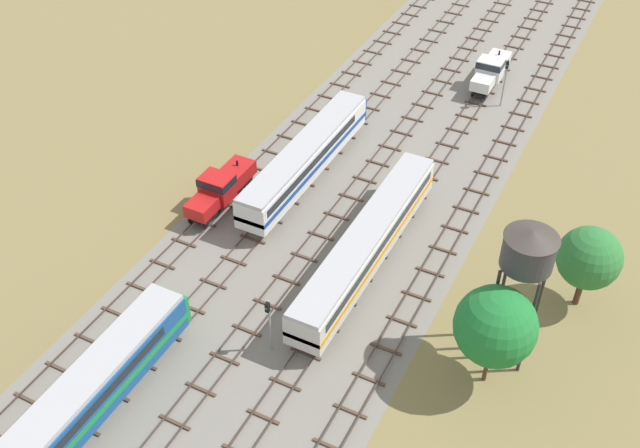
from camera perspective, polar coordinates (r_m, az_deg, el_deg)
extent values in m
plane|color=olive|center=(69.42, 3.64, 3.59)|extent=(480.00, 480.00, 0.00)
cube|color=gray|center=(69.42, 3.64, 3.59)|extent=(23.66, 176.00, 0.01)
cube|color=#47382D|center=(73.98, -3.54, 6.32)|extent=(0.07, 126.00, 0.15)
cube|color=#47382D|center=(73.37, -2.56, 6.04)|extent=(0.07, 126.00, 0.15)
cube|color=brown|center=(54.61, -21.56, -12.48)|extent=(2.40, 0.22, 0.14)
cube|color=brown|center=(55.69, -19.44, -10.45)|extent=(2.40, 0.22, 0.14)
cube|color=brown|center=(56.91, -17.44, -8.48)|extent=(2.40, 0.22, 0.14)
cube|color=brown|center=(58.25, -15.54, -6.59)|extent=(2.40, 0.22, 0.14)
cube|color=brown|center=(59.72, -13.74, -4.78)|extent=(2.40, 0.22, 0.14)
cube|color=brown|center=(61.30, -12.04, -3.06)|extent=(2.40, 0.22, 0.14)
cube|color=brown|center=(62.98, -10.44, -1.42)|extent=(2.40, 0.22, 0.14)
cube|color=brown|center=(64.76, -8.92, 0.13)|extent=(2.40, 0.22, 0.14)
cube|color=brown|center=(66.63, -7.49, 1.59)|extent=(2.40, 0.22, 0.14)
cube|color=brown|center=(68.57, -6.13, 2.97)|extent=(2.40, 0.22, 0.14)
cube|color=brown|center=(70.59, -4.85, 4.27)|extent=(2.40, 0.22, 0.14)
cube|color=brown|center=(72.68, -3.63, 5.50)|extent=(2.40, 0.22, 0.14)
cube|color=brown|center=(74.83, -2.48, 6.66)|extent=(2.40, 0.22, 0.14)
cube|color=brown|center=(77.04, -1.39, 7.74)|extent=(2.40, 0.22, 0.14)
cube|color=brown|center=(79.30, -0.36, 8.77)|extent=(2.40, 0.22, 0.14)
cube|color=brown|center=(81.60, 0.62, 9.73)|extent=(2.40, 0.22, 0.14)
cube|color=brown|center=(83.95, 1.55, 10.64)|extent=(2.40, 0.22, 0.14)
cube|color=brown|center=(86.34, 2.44, 11.49)|extent=(2.40, 0.22, 0.14)
cube|color=brown|center=(88.77, 3.28, 12.30)|extent=(2.40, 0.22, 0.14)
cube|color=brown|center=(91.23, 4.08, 13.06)|extent=(2.40, 0.22, 0.14)
cube|color=brown|center=(93.73, 4.85, 13.78)|extent=(2.40, 0.22, 0.14)
cube|color=brown|center=(96.25, 5.58, 14.46)|extent=(2.40, 0.22, 0.14)
cube|color=brown|center=(98.80, 6.27, 15.10)|extent=(2.40, 0.22, 0.14)
cube|color=brown|center=(101.37, 6.94, 15.71)|extent=(2.40, 0.22, 0.14)
cube|color=brown|center=(103.97, 7.57, 16.28)|extent=(2.40, 0.22, 0.14)
cube|color=#47382D|center=(71.98, -0.13, 5.35)|extent=(0.07, 126.00, 0.15)
cube|color=#47382D|center=(71.45, 0.90, 5.05)|extent=(0.07, 126.00, 0.15)
cube|color=brown|center=(51.94, -17.64, -14.76)|extent=(2.40, 0.22, 0.14)
cube|color=brown|center=(53.07, -15.51, -12.54)|extent=(2.40, 0.22, 0.14)
cube|color=brown|center=(54.35, -13.51, -10.41)|extent=(2.40, 0.22, 0.14)
cube|color=brown|center=(55.76, -11.63, -8.36)|extent=(2.40, 0.22, 0.14)
cube|color=brown|center=(57.29, -9.87, -6.42)|extent=(2.40, 0.22, 0.14)
cube|color=brown|center=(58.94, -8.22, -4.57)|extent=(2.40, 0.22, 0.14)
cube|color=brown|center=(60.68, -6.66, -2.83)|extent=(2.40, 0.22, 0.14)
cube|color=brown|center=(62.53, -5.20, -1.18)|extent=(2.40, 0.22, 0.14)
cube|color=brown|center=(64.46, -3.83, 0.37)|extent=(2.40, 0.22, 0.14)
cube|color=brown|center=(66.47, -2.53, 1.83)|extent=(2.40, 0.22, 0.14)
cube|color=brown|center=(68.55, -1.32, 3.21)|extent=(2.40, 0.22, 0.14)
cube|color=brown|center=(70.70, -0.17, 4.49)|extent=(2.40, 0.22, 0.14)
cube|color=brown|center=(72.91, 0.91, 5.70)|extent=(2.40, 0.22, 0.14)
cube|color=brown|center=(75.17, 1.93, 6.84)|extent=(2.40, 0.22, 0.14)
cube|color=brown|center=(77.48, 2.90, 7.91)|extent=(2.40, 0.22, 0.14)
cube|color=brown|center=(79.84, 3.82, 8.91)|extent=(2.40, 0.22, 0.14)
cube|color=brown|center=(82.24, 4.68, 9.85)|extent=(2.40, 0.22, 0.14)
cube|color=brown|center=(84.68, 5.50, 10.74)|extent=(2.40, 0.22, 0.14)
cube|color=brown|center=(87.16, 6.28, 11.57)|extent=(2.40, 0.22, 0.14)
cube|color=brown|center=(89.66, 7.02, 12.36)|extent=(2.40, 0.22, 0.14)
cube|color=brown|center=(92.20, 7.73, 13.10)|extent=(2.40, 0.22, 0.14)
cube|color=brown|center=(94.76, 8.40, 13.80)|extent=(2.40, 0.22, 0.14)
cube|color=brown|center=(97.35, 9.03, 14.46)|extent=(2.40, 0.22, 0.14)
cube|color=brown|center=(99.96, 9.64, 15.09)|extent=(2.40, 0.22, 0.14)
cube|color=brown|center=(102.59, 10.22, 15.68)|extent=(2.40, 0.22, 0.14)
cube|color=brown|center=(105.24, 10.78, 16.24)|extent=(2.40, 0.22, 0.14)
cube|color=#47382D|center=(70.27, 3.45, 4.31)|extent=(0.07, 126.00, 0.15)
cube|color=#47382D|center=(69.83, 4.52, 4.00)|extent=(0.07, 126.00, 0.15)
cube|color=brown|center=(50.80, -11.12, -14.77)|extent=(2.40, 0.22, 0.14)
cube|color=brown|center=(52.13, -9.17, -12.46)|extent=(2.40, 0.22, 0.14)
cube|color=brown|center=(53.60, -7.35, -10.25)|extent=(2.40, 0.22, 0.14)
cube|color=brown|center=(55.19, -5.65, -8.16)|extent=(2.40, 0.22, 0.14)
cube|color=brown|center=(56.90, -4.07, -6.18)|extent=(2.40, 0.22, 0.14)
cube|color=brown|center=(58.71, -2.60, -4.32)|extent=(2.40, 0.22, 0.14)
cube|color=brown|center=(60.61, -1.22, -2.57)|extent=(2.40, 0.22, 0.14)
cube|color=brown|center=(62.60, 0.07, -0.92)|extent=(2.40, 0.22, 0.14)
cube|color=brown|center=(64.67, 1.28, 0.62)|extent=(2.40, 0.22, 0.14)
cube|color=brown|center=(66.81, 2.41, 2.06)|extent=(2.40, 0.22, 0.14)
cube|color=brown|center=(69.01, 3.47, 3.42)|extent=(2.40, 0.22, 0.14)
cube|color=brown|center=(71.27, 4.47, 4.68)|extent=(2.40, 0.22, 0.14)
cube|color=brown|center=(73.58, 5.41, 5.87)|extent=(2.40, 0.22, 0.14)
cube|color=brown|center=(75.95, 6.29, 6.98)|extent=(2.40, 0.22, 0.14)
cube|color=brown|center=(78.35, 7.13, 8.02)|extent=(2.40, 0.22, 0.14)
cube|color=brown|center=(80.80, 7.92, 9.00)|extent=(2.40, 0.22, 0.14)
cube|color=brown|center=(83.28, 8.66, 9.92)|extent=(2.40, 0.22, 0.14)
cube|color=brown|center=(85.79, 9.37, 10.79)|extent=(2.40, 0.22, 0.14)
cube|color=brown|center=(88.34, 10.04, 11.60)|extent=(2.40, 0.22, 0.14)
cube|color=brown|center=(90.91, 10.67, 12.37)|extent=(2.40, 0.22, 0.14)
cube|color=brown|center=(93.51, 11.28, 13.09)|extent=(2.40, 0.22, 0.14)
cube|color=brown|center=(96.13, 11.85, 13.77)|extent=(2.40, 0.22, 0.14)
cube|color=brown|center=(98.77, 12.40, 14.41)|extent=(2.40, 0.22, 0.14)
cube|color=brown|center=(101.43, 12.92, 15.02)|extent=(2.40, 0.22, 0.14)
cube|color=brown|center=(104.12, 13.42, 15.60)|extent=(2.40, 0.22, 0.14)
cube|color=brown|center=(106.81, 13.89, 16.15)|extent=(2.40, 0.22, 0.14)
cube|color=#47382D|center=(68.87, 7.17, 3.21)|extent=(0.07, 126.00, 0.15)
cube|color=#47382D|center=(68.53, 8.29, 2.88)|extent=(0.07, 126.00, 0.15)
cube|color=brown|center=(50.30, -4.40, -14.59)|extent=(2.40, 0.22, 0.14)
cube|color=brown|center=(51.82, -2.68, -12.22)|extent=(2.40, 0.22, 0.14)
cube|color=brown|center=(53.47, -1.10, -9.97)|extent=(2.40, 0.22, 0.14)
cube|color=brown|center=(55.23, 0.37, -7.86)|extent=(2.40, 0.22, 0.14)
cube|color=brown|center=(57.09, 1.74, -5.88)|extent=(2.40, 0.22, 0.14)
cube|color=brown|center=(59.04, 3.00, -4.02)|extent=(2.40, 0.22, 0.14)
cube|color=brown|center=(61.08, 4.18, -2.28)|extent=(2.40, 0.22, 0.14)
cube|color=brown|center=(63.20, 5.28, -0.66)|extent=(2.40, 0.22, 0.14)
cube|color=brown|center=(65.39, 6.31, 0.86)|extent=(2.40, 0.22, 0.14)
cube|color=brown|center=(67.64, 7.26, 2.27)|extent=(2.40, 0.22, 0.14)
cube|color=brown|center=(69.94, 8.16, 3.60)|extent=(2.40, 0.22, 0.14)
cube|color=brown|center=(72.30, 9.00, 4.84)|extent=(2.40, 0.22, 0.14)
cube|color=brown|center=(74.70, 9.79, 6.00)|extent=(2.40, 0.22, 0.14)
cube|color=brown|center=(77.14, 10.54, 7.08)|extent=(2.40, 0.22, 0.14)
cube|color=brown|center=(79.63, 11.24, 8.10)|extent=(2.40, 0.22, 0.14)
cube|color=brown|center=(82.14, 11.90, 9.05)|extent=(2.40, 0.22, 0.14)
cube|color=brown|center=(84.69, 12.53, 9.95)|extent=(2.40, 0.22, 0.14)
cube|color=brown|center=(87.27, 13.12, 10.79)|extent=(2.40, 0.22, 0.14)
cube|color=brown|center=(89.87, 13.68, 11.58)|extent=(2.40, 0.22, 0.14)
cube|color=brown|center=(92.50, 14.21, 12.33)|extent=(2.40, 0.22, 0.14)
cube|color=brown|center=(95.15, 14.72, 13.03)|extent=(2.40, 0.22, 0.14)
cube|color=brown|center=(97.82, 15.20, 13.70)|extent=(2.40, 0.22, 0.14)
cube|color=brown|center=(100.51, 15.66, 14.32)|extent=(2.40, 0.22, 0.14)
cube|color=brown|center=(103.21, 16.09, 14.92)|extent=(2.40, 0.22, 0.14)
cube|color=brown|center=(105.93, 16.51, 15.48)|extent=(2.40, 0.22, 0.14)
cube|color=brown|center=(108.67, 16.91, 16.02)|extent=(2.40, 0.22, 0.14)
cube|color=#47382D|center=(67.80, 11.03, 2.05)|extent=(0.07, 126.00, 0.15)
cube|color=#47382D|center=(67.55, 12.18, 1.71)|extent=(0.07, 126.00, 0.15)
cube|color=brown|center=(48.90, 0.78, -16.76)|extent=(2.40, 0.22, 0.14)
cube|color=brown|center=(50.46, 2.35, -14.22)|extent=(2.40, 0.22, 0.14)
cube|color=brown|center=(52.15, 3.79, -11.83)|extent=(2.40, 0.22, 0.14)
cube|color=brown|center=(53.95, 5.11, -9.58)|extent=(2.40, 0.22, 0.14)
cube|color=brown|center=(55.85, 6.32, -7.48)|extent=(2.40, 0.22, 0.14)
cube|color=brown|center=(57.85, 7.45, -5.52)|extent=(2.40, 0.22, 0.14)
cube|color=brown|center=(59.93, 8.49, -3.69)|extent=(2.40, 0.22, 0.14)
cube|color=brown|center=(62.09, 9.45, -1.99)|extent=(2.40, 0.22, 0.14)
cube|color=brown|center=(64.31, 10.35, -0.40)|extent=(2.40, 0.22, 0.14)
cube|color=brown|center=(66.60, 11.19, 1.08)|extent=(2.40, 0.22, 0.14)
cube|color=brown|center=(68.94, 11.97, 2.46)|extent=(2.40, 0.22, 0.14)
cube|color=brown|center=(71.33, 12.70, 3.75)|extent=(2.40, 0.22, 0.14)
cube|color=brown|center=(73.76, 13.39, 4.96)|extent=(2.40, 0.22, 0.14)
cube|color=brown|center=(76.24, 14.03, 6.09)|extent=(2.40, 0.22, 0.14)
cube|color=brown|center=(78.75, 14.64, 7.14)|extent=(2.40, 0.22, 0.14)
cube|color=brown|center=(81.29, 15.21, 8.13)|extent=(2.40, 0.22, 0.14)
cube|color=brown|center=(83.86, 15.74, 9.06)|extent=(2.40, 0.22, 0.14)
cube|color=brown|center=(86.47, 16.25, 9.93)|extent=(2.40, 0.22, 0.14)
cube|color=brown|center=(89.09, 16.73, 10.75)|extent=(2.40, 0.22, 0.14)
cube|color=brown|center=(91.74, 17.19, 11.52)|extent=(2.40, 0.22, 0.14)
cube|color=brown|center=(94.41, 17.62, 12.25)|extent=(2.40, 0.22, 0.14)
cube|color=brown|center=(97.10, 18.03, 12.93)|extent=(2.40, 0.22, 0.14)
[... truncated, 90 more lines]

